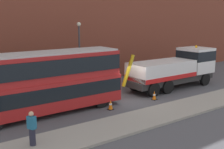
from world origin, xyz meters
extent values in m
plane|color=#4C4C51|center=(0.00, 0.00, 0.00)|extent=(120.00, 120.00, 0.00)
cube|color=gray|center=(0.00, -4.20, 0.07)|extent=(60.00, 2.80, 0.15)
cube|color=#2D2D2D|center=(5.55, 0.43, 0.85)|extent=(9.01, 2.27, 0.55)
cube|color=white|center=(8.75, 0.45, 2.28)|extent=(2.62, 2.62, 2.30)
cube|color=black|center=(8.75, 0.45, 2.73)|extent=(2.64, 2.64, 0.90)
cube|color=silver|center=(4.25, 0.42, 1.83)|extent=(6.12, 2.64, 1.40)
cube|color=red|center=(4.25, 0.42, 1.31)|extent=(6.12, 2.69, 0.36)
cylinder|color=#B79914|center=(0.54, 0.39, 2.13)|extent=(1.24, 0.29, 2.52)
sphere|color=orange|center=(8.75, 0.45, 3.55)|extent=(0.24, 0.24, 0.24)
cylinder|color=black|center=(8.84, 1.56, 0.58)|extent=(1.16, 0.35, 1.16)
cylinder|color=black|center=(8.86, -0.66, 0.58)|extent=(1.16, 0.35, 1.16)
cylinder|color=black|center=(3.84, 1.52, 0.58)|extent=(1.16, 0.35, 1.16)
cylinder|color=black|center=(3.86, -0.70, 0.58)|extent=(1.16, 0.35, 1.16)
cylinder|color=black|center=(2.24, 1.51, 0.58)|extent=(1.16, 0.35, 1.16)
cylinder|color=black|center=(2.26, -0.71, 0.58)|extent=(1.16, 0.35, 1.16)
cube|color=#AD1E1E|center=(-6.55, 0.43, 1.29)|extent=(11.02, 2.58, 1.90)
cube|color=#AD1E1E|center=(-6.55, 0.43, 3.09)|extent=(10.80, 2.47, 1.70)
cube|color=black|center=(-6.55, 0.43, 1.54)|extent=(10.91, 2.62, 0.90)
cube|color=black|center=(-6.55, 0.43, 3.19)|extent=(10.69, 2.62, 1.00)
cube|color=#B2B2B2|center=(-6.55, 0.43, 4.00)|extent=(10.58, 2.37, 0.12)
cube|color=yellow|center=(-1.03, 0.46, 2.54)|extent=(0.07, 1.50, 0.44)
cylinder|color=black|center=(-2.66, 1.53, 0.52)|extent=(1.04, 0.31, 1.04)
cylinder|color=black|center=(-2.65, -0.63, 0.52)|extent=(1.04, 0.31, 1.04)
cylinder|color=#232333|center=(-8.80, -3.96, 0.57)|extent=(0.40, 0.40, 0.85)
cube|color=#1E6084|center=(-8.80, -3.96, 1.31)|extent=(0.41, 0.47, 0.62)
sphere|color=tan|center=(-8.80, -3.96, 1.74)|extent=(0.24, 0.24, 0.24)
cone|color=orange|center=(-2.40, -1.38, 0.36)|extent=(0.32, 0.32, 0.72)
cylinder|color=white|center=(-2.40, -1.38, 0.40)|extent=(0.21, 0.21, 0.10)
cube|color=black|center=(-2.40, -1.38, 0.02)|extent=(0.36, 0.36, 0.04)
cone|color=orange|center=(1.71, -1.39, 0.36)|extent=(0.32, 0.32, 0.72)
cylinder|color=white|center=(1.71, -1.39, 0.40)|extent=(0.21, 0.21, 0.10)
cube|color=black|center=(1.71, -1.39, 0.02)|extent=(0.36, 0.36, 0.04)
cylinder|color=#38383D|center=(-0.96, 5.48, 2.75)|extent=(0.16, 0.16, 5.50)
sphere|color=#EAE5C6|center=(-0.96, 5.48, 5.65)|extent=(0.36, 0.36, 0.36)
camera|label=1|loc=(-12.97, -16.43, 6.17)|focal=44.94mm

